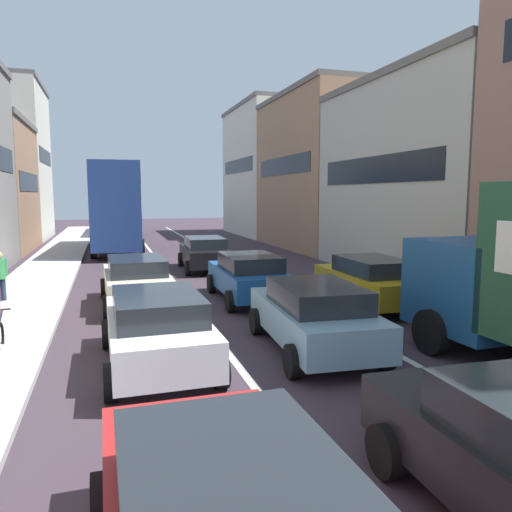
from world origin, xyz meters
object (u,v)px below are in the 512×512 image
sedan_left_lane_third (137,280)px  sedan_centre_lane_second (314,315)px  pedestrian_far_sidewalk (0,275)px  sedan_right_lane_behind_truck (370,280)px  hatchback_centre_lane_third (249,276)px  bus_mid_queue_primary (118,204)px  wagon_left_lane_second (157,327)px  coupe_centre_lane_fourth (205,252)px  bus_far_queue_secondary (117,214)px

sedan_left_lane_third → sedan_centre_lane_second: bearing=-150.5°
pedestrian_far_sidewalk → sedan_right_lane_behind_truck: bearing=-155.4°
sedan_centre_lane_second → sedan_left_lane_third: (-3.41, 5.61, 0.00)m
pedestrian_far_sidewalk → hatchback_centre_lane_third: bearing=-149.2°
sedan_left_lane_third → pedestrian_far_sidewalk: (-3.98, 1.22, 0.15)m
sedan_right_lane_behind_truck → bus_mid_queue_primary: bearing=22.7°
hatchback_centre_lane_third → sedan_right_lane_behind_truck: (3.28, -1.88, 0.00)m
wagon_left_lane_second → sedan_left_lane_third: (-0.08, 5.63, 0.00)m
wagon_left_lane_second → sedan_left_lane_third: 5.63m
bus_mid_queue_primary → pedestrian_far_sidewalk: 14.60m
sedan_right_lane_behind_truck → coupe_centre_lane_fourth: bearing=22.7°
sedan_left_lane_third → sedan_right_lane_behind_truck: bearing=-109.4°
bus_mid_queue_primary → bus_far_queue_secondary: bus_mid_queue_primary is taller
sedan_centre_lane_second → wagon_left_lane_second: size_ratio=1.02×
wagon_left_lane_second → hatchback_centre_lane_third: size_ratio=1.00×
coupe_centre_lane_fourth → pedestrian_far_sidewalk: bearing=127.7°
coupe_centre_lane_fourth → bus_far_queue_secondary: size_ratio=0.42×
hatchback_centre_lane_third → bus_far_queue_secondary: bus_far_queue_secondary is taller
pedestrian_far_sidewalk → coupe_centre_lane_fourth: bearing=-102.5°
sedan_centre_lane_second → bus_mid_queue_primary: bearing=13.3°
hatchback_centre_lane_third → bus_far_queue_secondary: (-3.48, 29.08, 0.96)m
bus_far_queue_secondary → sedan_left_lane_third: bearing=-179.5°
sedan_centre_lane_second → sedan_right_lane_behind_truck: (3.34, 3.45, 0.00)m
coupe_centre_lane_fourth → sedan_right_lane_behind_truck: same height
coupe_centre_lane_fourth → bus_mid_queue_primary: bearing=24.1°
sedan_left_lane_third → bus_far_queue_secondary: (-0.01, 28.81, 0.96)m
bus_far_queue_secondary → coupe_centre_lane_fourth: bearing=-171.1°
coupe_centre_lane_fourth → bus_mid_queue_primary: bus_mid_queue_primary is taller
wagon_left_lane_second → coupe_centre_lane_fourth: bearing=-16.1°
wagon_left_lane_second → coupe_centre_lane_fourth: same height
bus_far_queue_secondary → pedestrian_far_sidewalk: bearing=172.2°
sedan_left_lane_third → bus_mid_queue_primary: bearing=-1.0°
sedan_centre_lane_second → wagon_left_lane_second: 3.33m
coupe_centre_lane_fourth → pedestrian_far_sidewalk: size_ratio=2.63×
sedan_centre_lane_second → coupe_centre_lane_fourth: size_ratio=1.01×
coupe_centre_lane_fourth → bus_far_queue_secondary: 22.66m
wagon_left_lane_second → hatchback_centre_lane_third: same height
sedan_right_lane_behind_truck → sedan_centre_lane_second: bearing=136.9°
sedan_left_lane_third → coupe_centre_lane_fourth: (3.32, 6.42, 0.00)m
sedan_right_lane_behind_truck → bus_mid_queue_primary: (-6.93, 17.35, 2.03)m
sedan_left_lane_third → bus_mid_queue_primary: (-0.19, 15.19, 2.03)m
sedan_centre_lane_second → hatchback_centre_lane_third: bearing=2.9°
bus_far_queue_secondary → wagon_left_lane_second: bearing=-179.4°
coupe_centre_lane_fourth → sedan_right_lane_behind_truck: size_ratio=1.01×
sedan_centre_lane_second → pedestrian_far_sidewalk: bearing=50.8°
bus_far_queue_secondary → sedan_right_lane_behind_truck: bearing=-167.3°
sedan_centre_lane_second → hatchback_centre_lane_third: same height
pedestrian_far_sidewalk → bus_mid_queue_primary: bearing=-63.1°
sedan_centre_lane_second → sedan_right_lane_behind_truck: bearing=-40.5°
coupe_centre_lane_fourth → bus_far_queue_secondary: (-3.34, 22.39, 0.96)m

